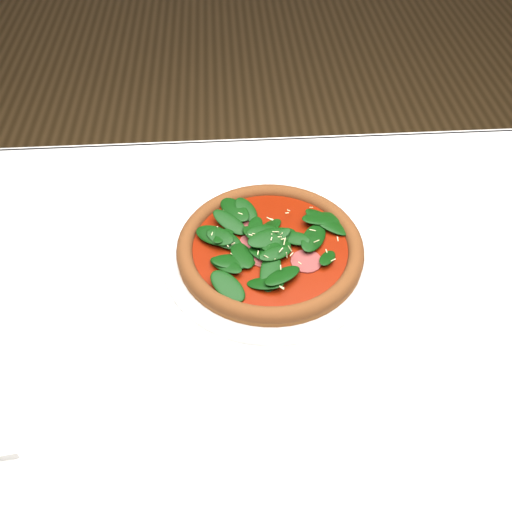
{
  "coord_description": "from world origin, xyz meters",
  "views": [
    {
      "loc": [
        -0.12,
        -0.51,
        1.39
      ],
      "look_at": [
        -0.08,
        0.08,
        0.77
      ],
      "focal_mm": 40.0,
      "sensor_mm": 36.0,
      "label": 1
    }
  ],
  "objects": [
    {
      "name": "dining_table",
      "position": [
        0.0,
        0.0,
        0.65
      ],
      "size": [
        1.21,
        0.81,
        0.75
      ],
      "color": "white",
      "rests_on": "ground"
    },
    {
      "name": "pizza",
      "position": [
        -0.06,
        0.09,
        0.78
      ],
      "size": [
        0.29,
        0.29,
        0.04
      ],
      "rotation": [
        0.0,
        0.0,
        -0.01
      ],
      "color": "#9B5E25",
      "rests_on": "plate"
    },
    {
      "name": "ground",
      "position": [
        0.0,
        0.0,
        0.0
      ],
      "size": [
        6.0,
        6.0,
        0.0
      ],
      "primitive_type": "plane",
      "color": "brown",
      "rests_on": "ground"
    },
    {
      "name": "plate",
      "position": [
        -0.06,
        0.09,
        0.76
      ],
      "size": [
        0.33,
        0.33,
        0.01
      ],
      "color": "white",
      "rests_on": "dining_table"
    }
  ]
}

